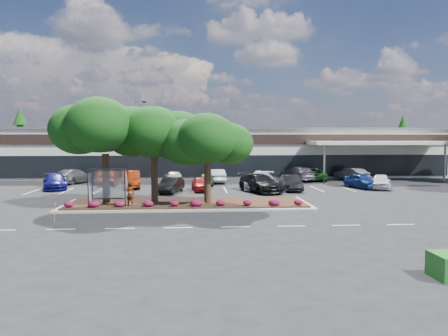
{
  "coord_description": "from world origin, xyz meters",
  "views": [
    {
      "loc": [
        -1.51,
        -28.13,
        5.02
      ],
      "look_at": [
        0.89,
        6.39,
        2.6
      ],
      "focal_mm": 35.0,
      "sensor_mm": 36.0,
      "label": 1
    }
  ],
  "objects": [
    {
      "name": "car_6",
      "position": [
        7.64,
        12.38,
        0.73
      ],
      "size": [
        1.62,
        4.47,
        1.47
      ],
      "primitive_type": "imported",
      "rotation": [
        0.0,
        0.0,
        -0.02
      ],
      "color": "black",
      "rests_on": "ground"
    },
    {
      "name": "car_2",
      "position": [
        -3.61,
        11.79,
        0.69
      ],
      "size": [
        2.46,
        4.43,
        1.38
      ],
      "primitive_type": "imported",
      "rotation": [
        0.0,
        0.0,
        -0.25
      ],
      "color": "black",
      "rests_on": "ground"
    },
    {
      "name": "car_13",
      "position": [
        0.98,
        20.2,
        0.75
      ],
      "size": [
        2.01,
        4.71,
        1.51
      ],
      "primitive_type": "imported",
      "rotation": [
        0.0,
        0.0,
        3.23
      ],
      "color": "#BCBCBC",
      "rests_on": "ground"
    },
    {
      "name": "car_3",
      "position": [
        -0.85,
        12.69,
        0.68
      ],
      "size": [
        1.93,
        4.13,
        1.37
      ],
      "primitive_type": "imported",
      "rotation": [
        0.0,
        0.0,
        0.08
      ],
      "color": "maroon",
      "rests_on": "ground"
    },
    {
      "name": "car_10",
      "position": [
        -10.83,
        19.71,
        0.82
      ],
      "size": [
        2.15,
        5.13,
        1.65
      ],
      "primitive_type": "imported",
      "rotation": [
        0.0,
        0.0,
        3.23
      ],
      "color": "maroon",
      "rests_on": "ground"
    },
    {
      "name": "landscape_island",
      "position": [
        -2.0,
        4.0,
        0.12
      ],
      "size": [
        18.0,
        6.0,
        0.26
      ],
      "color": "#A2A19C",
      "rests_on": "ground"
    },
    {
      "name": "car_5",
      "position": [
        4.88,
        13.62,
        0.81
      ],
      "size": [
        3.93,
        6.02,
        1.62
      ],
      "primitive_type": "imported",
      "rotation": [
        0.0,
        0.0,
        -0.32
      ],
      "color": "silver",
      "rests_on": "ground"
    },
    {
      "name": "car_1",
      "position": [
        -7.83,
        15.96,
        0.83
      ],
      "size": [
        2.54,
        5.27,
        1.67
      ],
      "primitive_type": "imported",
      "rotation": [
        0.0,
        0.0,
        0.16
      ],
      "color": "maroon",
      "rests_on": "ground"
    },
    {
      "name": "car_11",
      "position": [
        -3.64,
        18.46,
        0.76
      ],
      "size": [
        2.25,
        4.61,
        1.52
      ],
      "primitive_type": "imported",
      "rotation": [
        0.0,
        0.0,
        3.25
      ],
      "color": "silver",
      "rests_on": "ground"
    },
    {
      "name": "bus_shelter",
      "position": [
        -7.5,
        2.95,
        2.31
      ],
      "size": [
        2.75,
        1.55,
        2.59
      ],
      "color": "black",
      "rests_on": "landscape_island"
    },
    {
      "name": "lane_markings",
      "position": [
        -0.14,
        10.42,
        0.01
      ],
      "size": [
        33.12,
        20.06,
        0.01
      ],
      "color": "silver",
      "rests_on": "ground"
    },
    {
      "name": "ground",
      "position": [
        0.0,
        0.0,
        0.0
      ],
      "size": [
        160.0,
        160.0,
        0.0
      ],
      "primitive_type": "plane",
      "color": "black",
      "rests_on": "ground"
    },
    {
      "name": "shrub_row",
      "position": [
        -2.0,
        1.9,
        0.51
      ],
      "size": [
        17.0,
        0.8,
        0.5
      ],
      "primitive_type": null,
      "color": "maroon",
      "rests_on": "landscape_island"
    },
    {
      "name": "car_16",
      "position": [
        16.79,
        21.32,
        0.75
      ],
      "size": [
        3.16,
        4.83,
        1.5
      ],
      "primitive_type": "imported",
      "rotation": [
        0.0,
        0.0,
        3.52
      ],
      "color": "#5C5E64",
      "rests_on": "ground"
    },
    {
      "name": "car_15",
      "position": [
        12.51,
        21.7,
        0.73
      ],
      "size": [
        3.17,
        5.54,
        1.46
      ],
      "primitive_type": "imported",
      "rotation": [
        0.0,
        0.0,
        2.99
      ],
      "color": "#184215",
      "rests_on": "ground"
    },
    {
      "name": "light_pole",
      "position": [
        -8.13,
        23.97,
        4.16
      ],
      "size": [
        1.42,
        0.74,
        9.42
      ],
      "rotation": [
        0.0,
        0.0,
        -0.3
      ],
      "color": "#A2A19C",
      "rests_on": "ground"
    },
    {
      "name": "car_12",
      "position": [
        -0.13,
        17.51,
        0.66
      ],
      "size": [
        2.05,
        4.06,
        1.33
      ],
      "primitive_type": "imported",
      "rotation": [
        0.0,
        0.0,
        3.01
      ],
      "color": "#194221",
      "rests_on": "ground"
    },
    {
      "name": "survey_stake",
      "position": [
        -9.76,
        -1.87,
        0.73
      ],
      "size": [
        0.08,
        0.14,
        1.14
      ],
      "color": "#9F7F53",
      "rests_on": "ground"
    },
    {
      "name": "car_4",
      "position": [
        4.59,
        11.54,
        0.83
      ],
      "size": [
        4.04,
        6.13,
        1.65
      ],
      "primitive_type": "imported",
      "rotation": [
        0.0,
        0.0,
        0.33
      ],
      "color": "black",
      "rests_on": "ground"
    },
    {
      "name": "island_tree_mid",
      "position": [
        -4.5,
        5.2,
        3.92
      ],
      "size": [
        6.6,
        6.6,
        7.32
      ],
      "primitive_type": null,
      "color": "#0F3B0E",
      "rests_on": "landscape_island"
    },
    {
      "name": "car_0",
      "position": [
        -15.05,
        15.17,
        0.74
      ],
      "size": [
        3.62,
        5.47,
        1.47
      ],
      "primitive_type": "imported",
      "rotation": [
        0.0,
        0.0,
        0.34
      ],
      "color": "#100F5F",
      "rests_on": "ground"
    },
    {
      "name": "person_waiting",
      "position": [
        -5.95,
        2.46,
        1.08
      ],
      "size": [
        0.68,
        0.55,
        1.63
      ],
      "primitive_type": "imported",
      "rotation": [
        0.0,
        0.0,
        2.85
      ],
      "color": "#594C47",
      "rests_on": "landscape_island"
    },
    {
      "name": "car_7",
      "position": [
        15.08,
        13.76,
        0.73
      ],
      "size": [
        2.77,
        4.57,
        1.46
      ],
      "primitive_type": "imported",
      "rotation": [
        0.0,
        0.0,
        0.26
      ],
      "color": "navy",
      "rests_on": "ground"
    },
    {
      "name": "island_tree_west",
      "position": [
        -8.0,
        4.5,
        4.21
      ],
      "size": [
        7.2,
        7.2,
        7.89
      ],
      "primitive_type": null,
      "color": "#0F3B0E",
      "rests_on": "landscape_island"
    },
    {
      "name": "car_8",
      "position": [
        16.75,
        13.16,
        0.72
      ],
      "size": [
        3.2,
        4.59,
        1.45
      ],
      "primitive_type": "imported",
      "rotation": [
        0.0,
        0.0,
        -0.39
      ],
      "color": "white",
      "rests_on": "ground"
    },
    {
      "name": "car_9",
      "position": [
        -14.6,
        20.46,
        0.8
      ],
      "size": [
        4.22,
        5.92,
        1.59
      ],
      "primitive_type": "imported",
      "rotation": [
        0.0,
        0.0,
        2.73
      ],
      "color": "#4C4E53",
      "rests_on": "ground"
    },
    {
      "name": "conifer_north_west",
      "position": [
        -30.0,
        46.0,
        5.0
      ],
      "size": [
        4.4,
        4.4,
        10.0
      ],
      "primitive_type": "cone",
      "color": "#0F3B0E",
      "rests_on": "ground"
    },
    {
      "name": "conifer_north_east",
      "position": [
        34.0,
        44.0,
        4.5
      ],
      "size": [
        3.96,
        3.96,
        9.0
      ],
      "primitive_type": "cone",
      "color": "#0F3B0E",
      "rests_on": "ground"
    },
    {
      "name": "retail_store",
      "position": [
        0.06,
        33.91,
        3.15
      ],
      "size": [
        80.4,
        25.2,
        6.25
      ],
      "color": "white",
      "rests_on": "ground"
    },
    {
      "name": "car_14",
      "position": [
        10.57,
        21.75,
        0.84
      ],
      "size": [
        3.51,
        6.18,
        1.69
      ],
      "primitive_type": "imported",
      "rotation": [
        0.0,
        0.0,
        3.35
      ],
      "color": "#4F4F55",
      "rests_on": "ground"
    },
    {
      "name": "island_tree_east",
      "position": [
        -0.5,
        3.7,
        3.51
      ],
      "size": [
        5.8,
        5.8,
        6.5
      ],
      "primitive_type": null,
      "color": "#0F3B0E",
      "rests_on": "landscape_island"
    }
  ]
}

